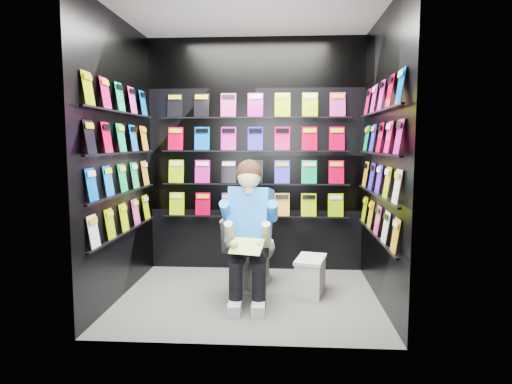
{
  "coord_description": "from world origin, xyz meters",
  "views": [
    {
      "loc": [
        0.34,
        -4.12,
        1.45
      ],
      "look_at": [
        0.06,
        0.15,
        0.98
      ],
      "focal_mm": 32.0,
      "sensor_mm": 36.0,
      "label": 1
    }
  ],
  "objects": [
    {
      "name": "wall_right",
      "position": [
        1.2,
        0.0,
        1.3
      ],
      "size": [
        0.04,
        2.0,
        2.6
      ],
      "primitive_type": "cube",
      "color": "black",
      "rests_on": "floor"
    },
    {
      "name": "comics_left",
      "position": [
        -1.17,
        0.0,
        1.31
      ],
      "size": [
        0.06,
        1.7,
        1.37
      ],
      "primitive_type": null,
      "color": "#CB0860",
      "rests_on": "wall_left"
    },
    {
      "name": "ceiling",
      "position": [
        0.0,
        0.0,
        2.6
      ],
      "size": [
        2.4,
        2.4,
        0.0
      ],
      "primitive_type": "plane",
      "color": "white",
      "rests_on": "floor"
    },
    {
      "name": "toilet",
      "position": [
        0.02,
        0.35,
        0.37
      ],
      "size": [
        0.59,
        0.83,
        0.73
      ],
      "primitive_type": "imported",
      "rotation": [
        0.0,
        0.0,
        2.89
      ],
      "color": "white",
      "rests_on": "floor"
    },
    {
      "name": "comics_right",
      "position": [
        1.17,
        0.0,
        1.31
      ],
      "size": [
        0.06,
        1.7,
        1.37
      ],
      "primitive_type": null,
      "color": "#CB0860",
      "rests_on": "wall_right"
    },
    {
      "name": "longbox_lid",
      "position": [
        0.58,
        0.17,
        0.33
      ],
      "size": [
        0.34,
        0.49,
        0.03
      ],
      "primitive_type": "cube",
      "rotation": [
        0.0,
        0.0,
        -0.22
      ],
      "color": "silver",
      "rests_on": "longbox"
    },
    {
      "name": "wall_back",
      "position": [
        0.0,
        1.0,
        1.3
      ],
      "size": [
        2.4,
        0.04,
        2.6
      ],
      "primitive_type": "cube",
      "color": "black",
      "rests_on": "floor"
    },
    {
      "name": "held_comic",
      "position": [
        0.02,
        -0.38,
        0.58
      ],
      "size": [
        0.31,
        0.22,
        0.12
      ],
      "primitive_type": "cube",
      "rotation": [
        -0.96,
        0.0,
        -0.25
      ],
      "color": "green",
      "rests_on": "reader"
    },
    {
      "name": "reader",
      "position": [
        0.02,
        -0.03,
        0.77
      ],
      "size": [
        0.69,
        0.86,
        1.4
      ],
      "primitive_type": null,
      "rotation": [
        0.0,
        0.0,
        -0.25
      ],
      "color": "blue",
      "rests_on": "toilet"
    },
    {
      "name": "longbox",
      "position": [
        0.58,
        0.17,
        0.16
      ],
      "size": [
        0.32,
        0.47,
        0.32
      ],
      "primitive_type": "cube",
      "rotation": [
        0.0,
        0.0,
        -0.22
      ],
      "color": "silver",
      "rests_on": "floor"
    },
    {
      "name": "floor",
      "position": [
        0.0,
        0.0,
        0.0
      ],
      "size": [
        2.4,
        2.4,
        0.0
      ],
      "primitive_type": "plane",
      "color": "slate",
      "rests_on": "ground"
    },
    {
      "name": "wall_left",
      "position": [
        -1.2,
        0.0,
        1.3
      ],
      "size": [
        0.04,
        2.0,
        2.6
      ],
      "primitive_type": "cube",
      "color": "black",
      "rests_on": "floor"
    },
    {
      "name": "comics_back",
      "position": [
        0.0,
        0.97,
        1.31
      ],
      "size": [
        2.1,
        0.06,
        1.37
      ],
      "primitive_type": null,
      "color": "#CB0860",
      "rests_on": "wall_back"
    },
    {
      "name": "wall_front",
      "position": [
        0.0,
        -1.0,
        1.3
      ],
      "size": [
        2.4,
        0.04,
        2.6
      ],
      "primitive_type": "cube",
      "color": "black",
      "rests_on": "floor"
    }
  ]
}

